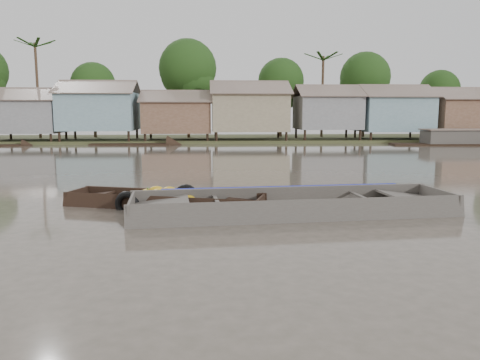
{
  "coord_description": "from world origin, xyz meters",
  "views": [
    {
      "loc": [
        -1.1,
        -12.05,
        2.67
      ],
      "look_at": [
        -0.24,
        0.74,
        0.8
      ],
      "focal_mm": 35.0,
      "sensor_mm": 36.0,
      "label": 1
    }
  ],
  "objects": [
    {
      "name": "viewer_boat",
      "position": [
        1.13,
        0.02,
        0.08
      ],
      "size": [
        8.69,
        2.94,
        0.69
      ],
      "rotation": [
        0.0,
        0.0,
        0.09
      ],
      "color": "#48413D",
      "rests_on": "ground"
    },
    {
      "name": "ground",
      "position": [
        0.0,
        0.0,
        0.0
      ],
      "size": [
        120.0,
        120.0,
        0.0
      ],
      "primitive_type": "plane",
      "color": "#4E483C",
      "rests_on": "ground"
    },
    {
      "name": "banana_boat",
      "position": [
        -2.46,
        1.17,
        0.16
      ],
      "size": [
        5.84,
        2.99,
        0.82
      ],
      "rotation": [
        0.0,
        0.0,
        -0.3
      ],
      "color": "black",
      "rests_on": "ground"
    },
    {
      "name": "distant_boats",
      "position": [
        14.08,
        23.99,
        0.23
      ],
      "size": [
        48.24,
        15.19,
        1.38
      ],
      "color": "black",
      "rests_on": "ground"
    },
    {
      "name": "riverbank",
      "position": [
        3.03,
        31.86,
        3.07
      ],
      "size": [
        120.0,
        12.47,
        10.22
      ],
      "color": "#384723",
      "rests_on": "ground"
    }
  ]
}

